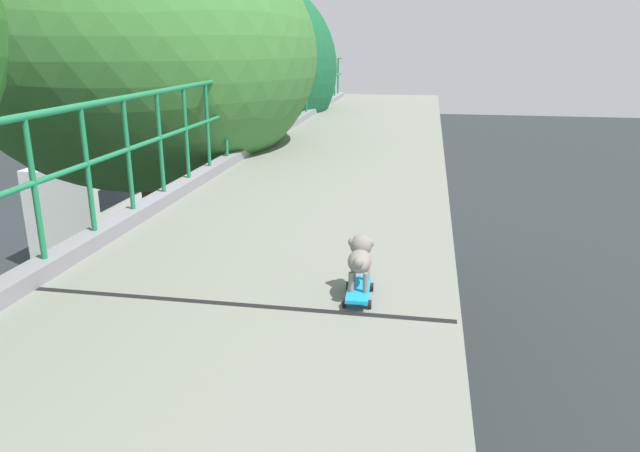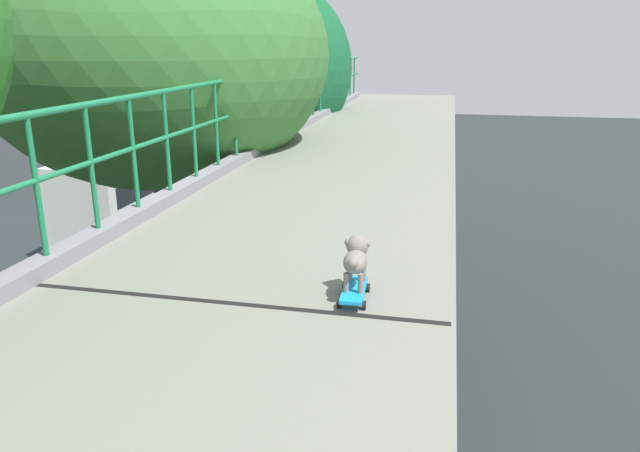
# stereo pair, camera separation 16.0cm
# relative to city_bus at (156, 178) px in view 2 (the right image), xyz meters

# --- Properties ---
(overpass_deck) EXTENTS (3.09, 33.62, 0.42)m
(overpass_deck) POSITION_rel_city_bus_xyz_m (10.07, -18.57, 3.43)
(overpass_deck) COLOR slate
(overpass_deck) RESTS_ON bridge_pier
(city_bus) EXTENTS (2.60, 10.85, 3.31)m
(city_bus) POSITION_rel_city_bus_xyz_m (0.00, 0.00, 0.00)
(city_bus) COLOR white
(city_bus) RESTS_ON ground
(roadside_tree_mid) EXTENTS (5.81, 5.81, 9.17)m
(roadside_tree_mid) POSITION_rel_city_bus_xyz_m (6.62, -12.08, 5.05)
(roadside_tree_mid) COLOR #483228
(roadside_tree_mid) RESTS_ON ground
(roadside_tree_far) EXTENTS (4.90, 4.90, 8.88)m
(roadside_tree_far) POSITION_rel_city_bus_xyz_m (6.57, -6.60, 4.61)
(roadside_tree_far) COLOR #493A2B
(roadside_tree_far) RESTS_ON ground
(toy_skateboard) EXTENTS (0.21, 0.45, 0.08)m
(toy_skateboard) POSITION_rel_city_bus_xyz_m (10.93, -17.90, 3.70)
(toy_skateboard) COLOR #1797DB
(toy_skateboard) RESTS_ON overpass_deck
(small_dog) EXTENTS (0.18, 0.40, 0.33)m
(small_dog) POSITION_rel_city_bus_xyz_m (10.93, -17.83, 3.92)
(small_dog) COLOR gray
(small_dog) RESTS_ON toy_skateboard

